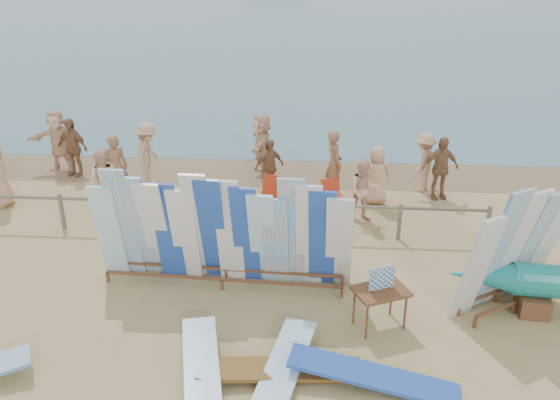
# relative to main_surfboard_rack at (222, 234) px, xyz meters

# --- Properties ---
(ground) EXTENTS (160.00, 160.00, 0.00)m
(ground) POSITION_rel_main_surfboard_rack_xyz_m (-0.24, -0.80, -1.14)
(ground) COLOR tan
(ground) RESTS_ON ground
(wet_sand_strip) EXTENTS (40.00, 2.60, 0.01)m
(wet_sand_strip) POSITION_rel_main_surfboard_rack_xyz_m (-0.24, 6.40, -1.14)
(wet_sand_strip) COLOR #876D4C
(wet_sand_strip) RESTS_ON ground
(fence) EXTENTS (12.08, 0.08, 0.90)m
(fence) POSITION_rel_main_surfboard_rack_xyz_m (-0.24, 2.20, -0.51)
(fence) COLOR #706855
(fence) RESTS_ON ground
(main_surfboard_rack) EXTENTS (5.14, 1.00, 2.54)m
(main_surfboard_rack) POSITION_rel_main_surfboard_rack_xyz_m (0.00, 0.00, 0.00)
(main_surfboard_rack) COLOR brown
(main_surfboard_rack) RESTS_ON ground
(side_surfboard_rack) EXTENTS (2.30, 1.78, 2.66)m
(side_surfboard_rack) POSITION_rel_main_surfboard_rack_xyz_m (5.46, -0.46, 0.05)
(side_surfboard_rack) COLOR brown
(side_surfboard_rack) RESTS_ON ground
(vendor_table) EXTENTS (1.12, 0.99, 1.24)m
(vendor_table) POSITION_rel_main_surfboard_rack_xyz_m (3.02, -1.21, -0.73)
(vendor_table) COLOR brown
(vendor_table) RESTS_ON ground
(flat_board_d) EXTENTS (2.75, 1.01, 0.39)m
(flat_board_d) POSITION_rel_main_surfboard_rack_xyz_m (2.80, -2.79, -1.14)
(flat_board_d) COLOR blue
(flat_board_d) RESTS_ON ground
(flat_board_a) EXTENTS (1.15, 2.75, 0.40)m
(flat_board_a) POSITION_rel_main_surfboard_rack_xyz_m (0.13, -3.04, -1.14)
(flat_board_a) COLOR #98D1F4
(flat_board_a) RESTS_ON ground
(flat_board_c) EXTENTS (2.75, 0.93, 0.24)m
(flat_board_c) POSITION_rel_main_surfboard_rack_xyz_m (1.32, -2.66, -1.14)
(flat_board_c) COLOR brown
(flat_board_c) RESTS_ON ground
(flat_board_b) EXTENTS (1.13, 2.75, 0.27)m
(flat_board_b) POSITION_rel_main_surfboard_rack_xyz_m (1.34, -2.81, -1.14)
(flat_board_b) COLOR #98D1F4
(flat_board_b) RESTS_ON ground
(beach_chair_left) EXTENTS (0.81, 0.82, 0.96)m
(beach_chair_left) POSITION_rel_main_surfboard_rack_xyz_m (0.64, 3.38, -0.86)
(beach_chair_left) COLOR #B02C12
(beach_chair_left) RESTS_ON ground
(beach_chair_right) EXTENTS (0.60, 0.62, 0.79)m
(beach_chair_right) POSITION_rel_main_surfboard_rack_xyz_m (1.99, 3.08, -0.91)
(beach_chair_right) COLOR #B02C12
(beach_chair_right) RESTS_ON ground
(stroller) EXTENTS (0.64, 0.85, 1.07)m
(stroller) POSITION_rel_main_surfboard_rack_xyz_m (2.20, 2.87, -0.71)
(stroller) COLOR #B02C12
(stroller) RESTS_ON ground
(beachgoer_3) EXTENTS (0.50, 1.18, 1.82)m
(beachgoer_3) POSITION_rel_main_surfboard_rack_xyz_m (-2.88, 5.04, -0.23)
(beachgoer_3) COLOR tan
(beachgoer_3) RESTS_ON ground
(beachgoer_7) EXTENTS (0.56, 0.75, 1.82)m
(beachgoer_7) POSITION_rel_main_surfboard_rack_xyz_m (2.27, 4.71, -0.23)
(beachgoer_7) COLOR #8C6042
(beachgoer_7) RESTS_ON ground
(beachgoer_4) EXTENTS (0.95, 0.87, 1.55)m
(beachgoer_4) POSITION_rel_main_surfboard_rack_xyz_m (0.53, 4.68, -0.37)
(beachgoer_4) COLOR #8C6042
(beachgoer_4) RESTS_ON ground
(beachgoer_5) EXTENTS (0.69, 1.76, 1.85)m
(beachgoer_5) POSITION_rel_main_surfboard_rack_xyz_m (0.19, 6.05, -0.22)
(beachgoer_5) COLOR beige
(beachgoer_5) RESTS_ON ground
(beachgoer_extra_1) EXTENTS (1.10, 0.75, 1.73)m
(beachgoer_extra_1) POSITION_rel_main_surfboard_rack_xyz_m (-5.29, 5.63, -0.28)
(beachgoer_extra_1) COLOR #8C6042
(beachgoer_extra_1) RESTS_ON ground
(beachgoer_6) EXTENTS (0.78, 0.39, 1.58)m
(beachgoer_6) POSITION_rel_main_surfboard_rack_xyz_m (3.36, 4.21, -0.35)
(beachgoer_6) COLOR tan
(beachgoer_6) RESTS_ON ground
(beachgoer_9) EXTENTS (0.93, 1.15, 1.66)m
(beachgoer_9) POSITION_rel_main_surfboard_rack_xyz_m (4.71, 5.15, -0.31)
(beachgoer_9) COLOR tan
(beachgoer_9) RESTS_ON ground
(beachgoer_1) EXTENTS (0.72, 0.53, 1.76)m
(beachgoer_1) POSITION_rel_main_surfboard_rack_xyz_m (-3.52, 4.14, -0.26)
(beachgoer_1) COLOR #8C6042
(beachgoer_1) RESTS_ON ground
(beachgoer_11) EXTENTS (1.74, 0.63, 1.85)m
(beachgoer_11) POSITION_rel_main_surfboard_rack_xyz_m (-5.86, 6.02, -0.22)
(beachgoer_11) COLOR beige
(beachgoer_11) RESTS_ON ground
(beachgoer_8) EXTENTS (0.80, 0.44, 1.59)m
(beachgoer_8) POSITION_rel_main_surfboard_rack_xyz_m (2.96, 3.17, -0.35)
(beachgoer_8) COLOR beige
(beachgoer_8) RESTS_ON ground
(beachgoer_2) EXTENTS (0.86, 0.45, 1.74)m
(beachgoer_2) POSITION_rel_main_surfboard_rack_xyz_m (-3.40, 3.00, -0.27)
(beachgoer_2) COLOR beige
(beachgoer_2) RESTS_ON ground
(beachgoer_10) EXTENTS (1.08, 0.64, 1.72)m
(beachgoer_10) POSITION_rel_main_surfboard_rack_xyz_m (5.07, 4.69, -0.29)
(beachgoer_10) COLOR #8C6042
(beachgoer_10) RESTS_ON ground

